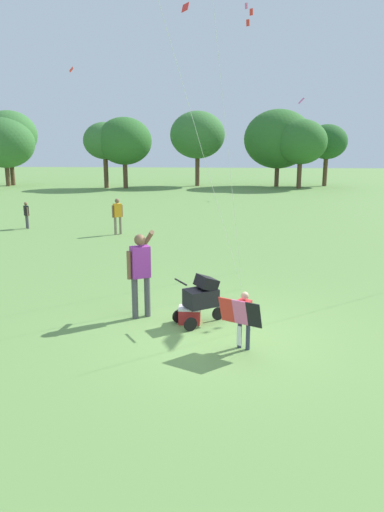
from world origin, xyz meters
The scene contains 9 objects.
ground_plane centered at (0.00, 0.00, 0.00)m, with size 120.00×120.00×0.00m, color #668E47.
treeline_distant centered at (-5.39, 30.88, 3.81)m, with size 30.57×6.73×6.19m.
child_with_butterfly_kite centered at (0.41, -0.60, 0.66)m, with size 0.78×0.53×1.08m.
person_adult_flyer centered at (-1.70, 0.89, 1.09)m, with size 0.57×0.71×1.89m.
stroller centered at (-0.39, 0.61, 0.61)m, with size 1.07×0.87×1.03m.
distant_kites_cluster centered at (-0.98, 22.66, 10.32)m, with size 17.26×11.59×11.35m.
person_red_shirt centered at (-4.27, 10.04, 0.86)m, with size 0.39×0.34×1.45m.
person_sitting_far centered at (-8.48, 11.09, 0.67)m, with size 0.27×0.29×1.14m.
cooler_box centered at (-0.64, 0.61, 0.18)m, with size 0.45×0.33×0.35m.
Camera 1 is at (0.08, -8.67, 3.68)m, focal length 33.51 mm.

